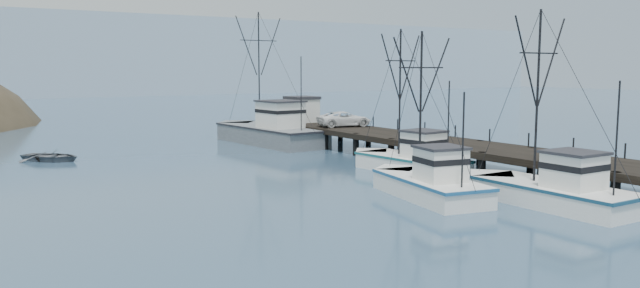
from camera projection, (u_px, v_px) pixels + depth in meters
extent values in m
plane|color=#2E4B67|center=(415.00, 218.00, 32.66)|extent=(400.00, 400.00, 0.00)
cube|color=black|center=(415.00, 140.00, 53.33)|extent=(6.00, 44.00, 0.50)
cylinder|color=black|center=(615.00, 189.00, 35.32)|extent=(0.56, 0.56, 2.00)
cylinder|color=black|center=(541.00, 177.00, 39.49)|extent=(0.56, 0.56, 2.00)
cylinder|color=black|center=(591.00, 169.00, 42.29)|extent=(0.56, 0.56, 2.00)
cylinder|color=black|center=(482.00, 166.00, 43.67)|extent=(0.56, 0.56, 2.00)
cylinder|color=black|center=(531.00, 160.00, 46.46)|extent=(0.56, 0.56, 2.00)
cylinder|color=black|center=(432.00, 158.00, 47.85)|extent=(0.56, 0.56, 2.00)
cylinder|color=black|center=(480.00, 153.00, 50.64)|extent=(0.56, 0.56, 2.00)
cylinder|color=black|center=(391.00, 151.00, 52.02)|extent=(0.56, 0.56, 2.00)
cylinder|color=black|center=(437.00, 146.00, 54.81)|extent=(0.56, 0.56, 2.00)
cylinder|color=black|center=(356.00, 144.00, 56.20)|extent=(0.56, 0.56, 2.00)
cylinder|color=black|center=(400.00, 141.00, 58.99)|extent=(0.56, 0.56, 2.00)
cylinder|color=black|center=(326.00, 139.00, 60.37)|extent=(0.56, 0.56, 2.00)
cylinder|color=black|center=(368.00, 136.00, 63.16)|extent=(0.56, 0.56, 2.00)
cylinder|color=black|center=(299.00, 135.00, 64.55)|extent=(0.56, 0.56, 2.00)
cylinder|color=black|center=(340.00, 132.00, 67.34)|extent=(0.56, 0.56, 2.00)
cylinder|color=black|center=(276.00, 131.00, 68.72)|extent=(0.56, 0.56, 2.00)
cylinder|color=black|center=(316.00, 128.00, 71.51)|extent=(0.56, 0.56, 2.00)
cube|color=#9EB2C6|center=(49.00, 96.00, 179.99)|extent=(360.00, 40.00, 26.00)
cube|color=white|center=(554.00, 198.00, 35.54)|extent=(3.74, 9.40, 1.60)
cube|color=white|center=(491.00, 185.00, 39.47)|extent=(3.66, 3.66, 1.60)
cube|color=navy|center=(555.00, 186.00, 35.45)|extent=(3.81, 9.64, 0.18)
cube|color=silver|center=(574.00, 171.00, 34.32)|extent=(2.58, 2.67, 1.90)
cube|color=#26262B|center=(575.00, 152.00, 34.19)|extent=(2.80, 2.91, 0.16)
cylinder|color=black|center=(537.00, 96.00, 36.05)|extent=(0.14, 0.14, 9.92)
cylinder|color=black|center=(617.00, 139.00, 32.06)|extent=(0.10, 0.10, 5.95)
cube|color=white|center=(430.00, 191.00, 37.74)|extent=(5.00, 9.00, 1.60)
cube|color=white|center=(396.00, 179.00, 41.66)|extent=(3.36, 3.36, 1.60)
cube|color=#1C5383|center=(430.00, 179.00, 37.66)|extent=(5.11, 9.23, 0.18)
cube|color=silver|center=(441.00, 165.00, 36.53)|extent=(2.81, 2.81, 1.90)
cube|color=#26262B|center=(441.00, 147.00, 36.40)|extent=(3.06, 3.07, 0.16)
cylinder|color=black|center=(421.00, 104.00, 38.32)|extent=(0.14, 0.14, 8.82)
cylinder|color=black|center=(463.00, 140.00, 34.31)|extent=(0.10, 0.10, 5.29)
cube|color=white|center=(412.00, 166.00, 47.09)|extent=(4.29, 9.21, 1.60)
cube|color=white|center=(371.00, 160.00, 50.56)|extent=(3.42, 3.42, 1.60)
cube|color=#17575F|center=(412.00, 157.00, 47.01)|extent=(4.38, 9.44, 0.18)
cube|color=silver|center=(424.00, 145.00, 45.99)|extent=(2.64, 2.74, 1.90)
cube|color=#26262B|center=(424.00, 131.00, 45.87)|extent=(2.86, 2.99, 0.16)
cylinder|color=black|center=(400.00, 92.00, 47.49)|extent=(0.14, 0.14, 9.53)
cylinder|color=black|center=(448.00, 121.00, 43.98)|extent=(0.10, 0.10, 5.72)
cube|color=slate|center=(271.00, 137.00, 64.80)|extent=(6.00, 14.59, 2.20)
cube|color=slate|center=(237.00, 131.00, 70.45)|extent=(4.94, 4.94, 2.20)
cube|color=black|center=(271.00, 127.00, 64.67)|extent=(6.13, 14.97, 0.18)
cube|color=silver|center=(280.00, 115.00, 63.06)|extent=(3.76, 4.27, 2.60)
cube|color=#26262B|center=(280.00, 101.00, 62.89)|extent=(4.08, 4.66, 0.16)
cylinder|color=black|center=(259.00, 69.00, 65.69)|extent=(0.14, 0.14, 11.83)
cylinder|color=black|center=(301.00, 94.00, 59.89)|extent=(0.10, 0.10, 7.10)
cube|color=silver|center=(302.00, 111.00, 67.94)|extent=(2.80, 3.00, 2.50)
cube|color=#26262B|center=(302.00, 98.00, 67.77)|extent=(3.00, 3.20, 0.30)
imported|color=white|center=(344.00, 119.00, 62.66)|extent=(5.82, 3.49, 1.51)
imported|color=#53575C|center=(51.00, 161.00, 52.99)|extent=(6.19, 6.32, 1.07)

